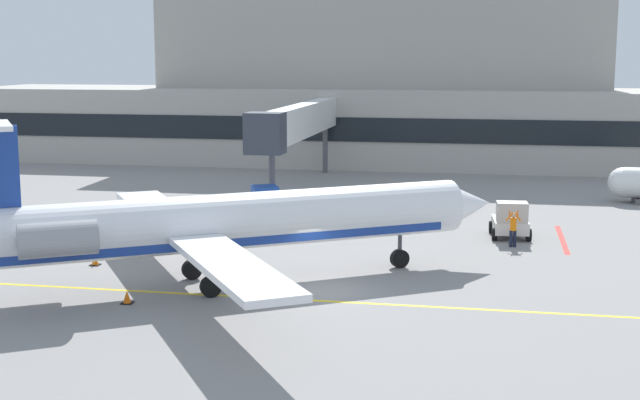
{
  "coord_description": "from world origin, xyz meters",
  "views": [
    {
      "loc": [
        7.01,
        -36.95,
        10.22
      ],
      "look_at": [
        -1.34,
        6.06,
        3.0
      ],
      "focal_mm": 49.72,
      "sensor_mm": 36.0,
      "label": 1
    }
  ],
  "objects": [
    {
      "name": "ground",
      "position": [
        0.0,
        -0.0,
        -0.05
      ],
      "size": [
        120.0,
        120.0,
        0.11
      ],
      "color": "gray"
    },
    {
      "name": "terminal_building",
      "position": [
        -5.83,
        47.81,
        7.15
      ],
      "size": [
        71.8,
        14.45,
        18.24
      ],
      "color": "#ADA89E",
      "rests_on": "ground"
    },
    {
      "name": "jet_bridge_west",
      "position": [
        -7.19,
        27.62,
        5.19
      ],
      "size": [
        2.4,
        23.24,
        6.57
      ],
      "color": "silver",
      "rests_on": "ground"
    },
    {
      "name": "regional_jet",
      "position": [
        -4.9,
        -0.22,
        2.85
      ],
      "size": [
        24.66,
        20.99,
        7.54
      ],
      "color": "white",
      "rests_on": "ground"
    },
    {
      "name": "baggage_tug",
      "position": [
        8.22,
        13.03,
        0.97
      ],
      "size": [
        2.35,
        3.13,
        2.14
      ],
      "color": "silver",
      "rests_on": "ground"
    },
    {
      "name": "pushback_tractor",
      "position": [
        -6.22,
        16.67,
        0.95
      ],
      "size": [
        4.27,
        3.37,
        2.06
      ],
      "color": "#1E4CB2",
      "rests_on": "ground"
    },
    {
      "name": "marshaller",
      "position": [
        8.31,
        10.66,
        1.03
      ],
      "size": [
        0.83,
        0.34,
        2.01
      ],
      "color": "#191E33",
      "rests_on": "ground"
    },
    {
      "name": "safety_cone_alpha",
      "position": [
        -1.87,
        -0.6,
        0.25
      ],
      "size": [
        0.47,
        0.47,
        0.55
      ],
      "color": "orange",
      "rests_on": "ground"
    },
    {
      "name": "safety_cone_bravo",
      "position": [
        -7.64,
        -3.56,
        0.25
      ],
      "size": [
        0.47,
        0.47,
        0.55
      ],
      "color": "orange",
      "rests_on": "ground"
    },
    {
      "name": "safety_cone_charlie",
      "position": [
        -6.42,
        4.44,
        0.25
      ],
      "size": [
        0.47,
        0.47,
        0.55
      ],
      "color": "orange",
      "rests_on": "ground"
    },
    {
      "name": "safety_cone_delta",
      "position": [
        -11.89,
        2.49,
        0.25
      ],
      "size": [
        0.47,
        0.47,
        0.55
      ],
      "color": "orange",
      "rests_on": "ground"
    }
  ]
}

